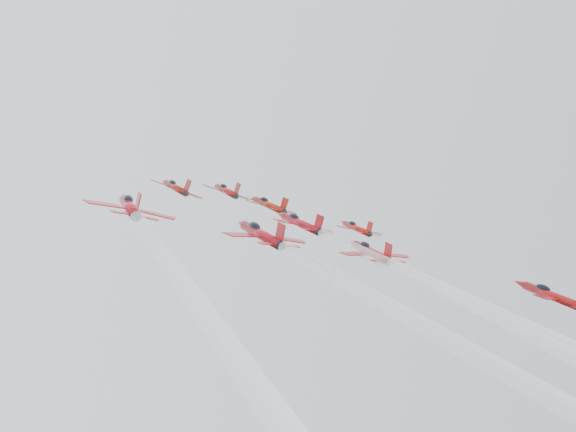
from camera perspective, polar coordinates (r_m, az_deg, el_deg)
name	(u,v)px	position (r m, az deg, el deg)	size (l,w,h in m)	color
jet_lead	(226,190)	(138.40, -4.43, 1.82)	(9.47, 11.90, 8.33)	maroon
jet_row2_left	(175,187)	(122.15, -8.02, 2.05)	(8.71, 10.94, 7.66)	maroon
jet_row2_center	(269,205)	(132.49, -1.37, 0.81)	(9.52, 11.96, 8.37)	#9E1D0F
jet_row2_right	(356,228)	(132.88, 4.88, -0.84)	(8.39, 10.54, 7.38)	#AA1510
jet_center	(506,327)	(76.82, 15.21, -7.62)	(9.87, 90.04, 60.60)	#A70F18
jet_rear_farleft	(316,375)	(43.25, 2.02, -11.22)	(10.18, 92.79, 62.45)	#AF1019
jet_rear_left	(547,408)	(52.04, 17.97, -12.83)	(10.20, 92.99, 62.58)	maroon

